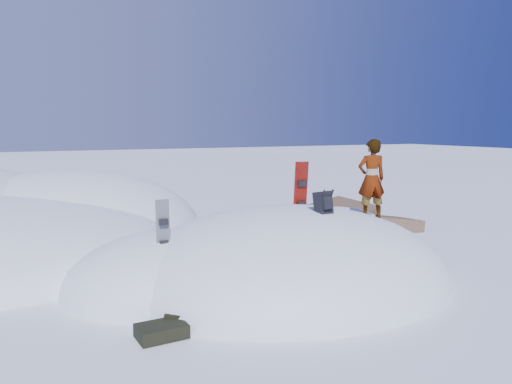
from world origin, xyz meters
name	(u,v)px	position (x,y,z in m)	size (l,w,h in m)	color
ground	(286,279)	(0.00, 0.00, 0.00)	(120.00, 120.00, 0.00)	white
snow_mound	(274,277)	(-0.17, 0.24, 0.00)	(8.00, 6.00, 3.00)	white
rock_outcrop	(346,234)	(3.72, 3.01, 0.01)	(4.68, 4.41, 1.68)	brown
snowboard_red	(301,196)	(0.80, 0.78, 1.59)	(0.35, 0.31, 1.61)	#AA1109
snowboard_dark	(163,235)	(-2.58, 0.06, 1.17)	(0.25, 0.13, 1.35)	black
backpack	(324,203)	(0.51, -0.57, 1.65)	(0.37, 0.41, 0.53)	black
gear_pile	(164,328)	(-3.08, -1.69, 0.13)	(0.95, 0.71, 0.26)	black
person	(371,179)	(2.00, -0.18, 2.01)	(0.63, 0.41, 1.73)	slate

